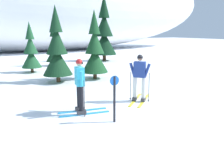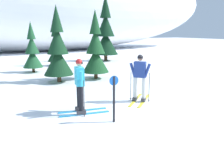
# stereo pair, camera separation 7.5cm
# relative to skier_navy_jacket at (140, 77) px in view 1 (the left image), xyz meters

# --- Properties ---
(ground_plane) EXTENTS (120.00, 120.00, 0.00)m
(ground_plane) POSITION_rel_skier_navy_jacket_xyz_m (-0.50, -0.81, -0.91)
(ground_plane) COLOR white
(skier_navy_jacket) EXTENTS (1.58, 1.46, 1.75)m
(skier_navy_jacket) POSITION_rel_skier_navy_jacket_xyz_m (0.00, 0.00, 0.00)
(skier_navy_jacket) COLOR gold
(skier_navy_jacket) RESTS_ON ground
(skier_cyan_jacket) EXTENTS (1.64, 0.81, 1.75)m
(skier_cyan_jacket) POSITION_rel_skier_navy_jacket_xyz_m (-2.36, -0.10, 0.01)
(skier_cyan_jacket) COLOR #2893CC
(skier_cyan_jacket) RESTS_ON ground
(pine_tree_center_left) EXTENTS (1.22, 1.22, 3.15)m
(pine_tree_center_left) POSITION_rel_skier_navy_jacket_xyz_m (-2.28, 8.25, 0.40)
(pine_tree_center_left) COLOR #47301E
(pine_tree_center_left) RESTS_ON ground
(pine_tree_center) EXTENTS (1.48, 1.48, 3.82)m
(pine_tree_center) POSITION_rel_skier_navy_jacket_xyz_m (-1.66, 4.70, 0.69)
(pine_tree_center) COLOR #47301E
(pine_tree_center) RESTS_ON ground
(pine_tree_center_right) EXTENTS (1.27, 1.27, 3.29)m
(pine_tree_center_right) POSITION_rel_skier_navy_jacket_xyz_m (-0.24, 10.32, 0.46)
(pine_tree_center_right) COLOR #47301E
(pine_tree_center_right) RESTS_ON ground
(pine_tree_right) EXTENTS (1.42, 1.42, 3.68)m
(pine_tree_right) POSITION_rel_skier_navy_jacket_xyz_m (0.35, 4.55, 0.62)
(pine_tree_right) COLOR #47301E
(pine_tree_right) RESTS_ON ground
(pine_tree_far_right) EXTENTS (2.14, 2.14, 5.55)m
(pine_tree_far_right) POSITION_rel_skier_navy_jacket_xyz_m (4.35, 11.09, 1.41)
(pine_tree_far_right) COLOR #47301E
(pine_tree_far_right) RESTS_ON ground
(trail_marker_post) EXTENTS (0.28, 0.07, 1.36)m
(trail_marker_post) POSITION_rel_skier_navy_jacket_xyz_m (-1.79, -1.25, -0.14)
(trail_marker_post) COLOR black
(trail_marker_post) RESTS_ON ground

